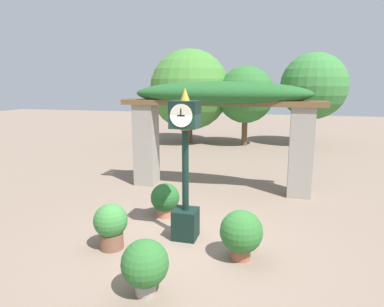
{
  "coord_description": "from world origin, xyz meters",
  "views": [
    {
      "loc": [
        1.75,
        -6.07,
        3.05
      ],
      "look_at": [
        -0.04,
        0.63,
        1.64
      ],
      "focal_mm": 32.0,
      "sensor_mm": 36.0,
      "label": 1
    }
  ],
  "objects_px": {
    "pedestal_clock": "(185,168)",
    "potted_plant_near_left": "(241,233)",
    "potted_plant_far_right": "(111,224)",
    "potted_plant_far_left": "(165,199)",
    "potted_plant_near_right": "(145,265)"
  },
  "relations": [
    {
      "from": "pedestal_clock",
      "to": "potted_plant_near_left",
      "type": "height_order",
      "value": "pedestal_clock"
    },
    {
      "from": "potted_plant_far_right",
      "to": "potted_plant_far_left",
      "type": "bearing_deg",
      "value": 75.92
    },
    {
      "from": "potted_plant_near_left",
      "to": "potted_plant_far_right",
      "type": "bearing_deg",
      "value": -174.53
    },
    {
      "from": "potted_plant_near_left",
      "to": "potted_plant_far_left",
      "type": "xyz_separation_m",
      "value": [
        -1.96,
        1.56,
        -0.07
      ]
    },
    {
      "from": "pedestal_clock",
      "to": "potted_plant_near_right",
      "type": "relative_size",
      "value": 3.54
    },
    {
      "from": "potted_plant_far_left",
      "to": "potted_plant_far_right",
      "type": "bearing_deg",
      "value": -104.08
    },
    {
      "from": "potted_plant_far_left",
      "to": "potted_plant_far_right",
      "type": "xyz_separation_m",
      "value": [
        -0.45,
        -1.79,
        0.06
      ]
    },
    {
      "from": "potted_plant_near_left",
      "to": "potted_plant_far_left",
      "type": "distance_m",
      "value": 2.5
    },
    {
      "from": "potted_plant_far_right",
      "to": "potted_plant_near_left",
      "type": "bearing_deg",
      "value": 5.47
    },
    {
      "from": "potted_plant_near_right",
      "to": "potted_plant_far_left",
      "type": "bearing_deg",
      "value": 103.87
    },
    {
      "from": "potted_plant_near_left",
      "to": "potted_plant_far_right",
      "type": "relative_size",
      "value": 1.03
    },
    {
      "from": "potted_plant_near_left",
      "to": "potted_plant_far_left",
      "type": "relative_size",
      "value": 1.13
    },
    {
      "from": "potted_plant_near_right",
      "to": "potted_plant_far_right",
      "type": "relative_size",
      "value": 0.97
    },
    {
      "from": "pedestal_clock",
      "to": "potted_plant_far_right",
      "type": "relative_size",
      "value": 3.43
    },
    {
      "from": "potted_plant_near_left",
      "to": "potted_plant_near_right",
      "type": "height_order",
      "value": "potted_plant_near_left"
    }
  ]
}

